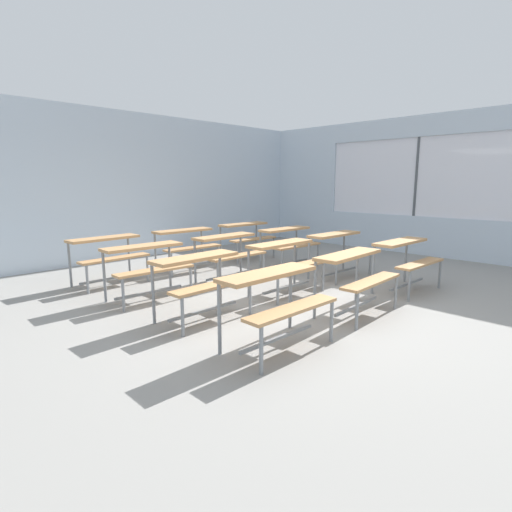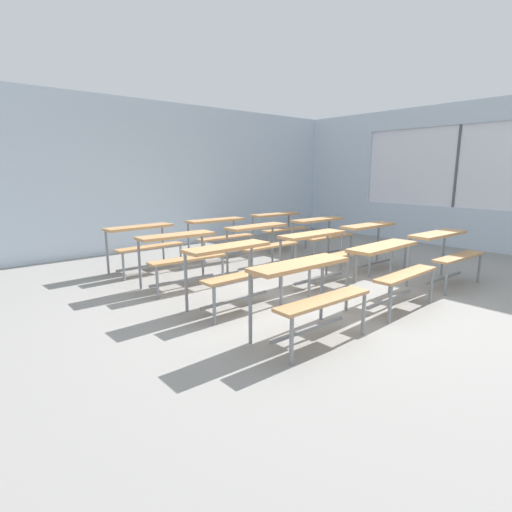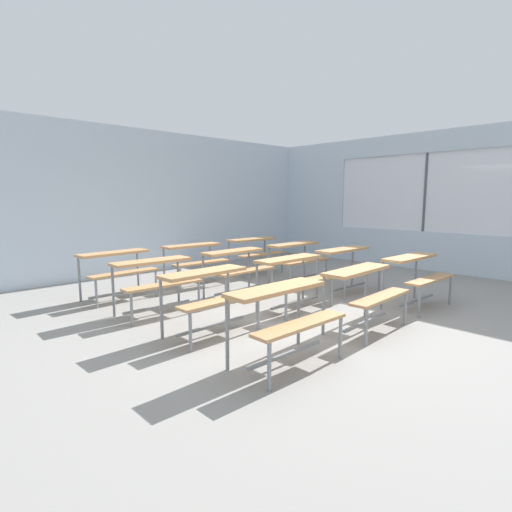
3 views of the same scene
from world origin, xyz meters
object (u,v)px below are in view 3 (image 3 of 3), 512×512
object	(u,v)px
desk_bench_r0c1	(365,284)
desk_bench_r2c0	(156,274)
desk_bench_r3c1	(195,255)
desk_bench_r3c2	(255,247)
desk_bench_r0c2	(417,269)
desk_bench_r1c1	(294,271)
desk_bench_r1c0	(210,287)
desk_bench_r2c1	(237,262)
desk_bench_r3c0	(117,264)
desk_bench_r1c2	(348,260)
desk_bench_r0c0	(284,307)
desk_bench_r2c2	(297,253)

from	to	relation	value
desk_bench_r0c1	desk_bench_r2c0	xyz separation A→B (m)	(-1.47, 2.35, 0.00)
desk_bench_r3c1	desk_bench_r3c2	size ratio (longest dim) A/B	1.00
desk_bench_r0c2	desk_bench_r3c1	xyz separation A→B (m)	(-1.48, 3.45, 0.00)
desk_bench_r2c0	desk_bench_r3c2	world-z (taller)	same
desk_bench_r2c0	desk_bench_r1c1	bearing A→B (deg)	-35.08
desk_bench_r1c0	desk_bench_r1c1	bearing A→B (deg)	-0.91
desk_bench_r0c1	desk_bench_r2c1	xyz separation A→B (m)	(0.00, 2.34, 0.00)
desk_bench_r2c0	desk_bench_r3c0	bearing A→B (deg)	92.47
desk_bench_r3c2	desk_bench_r2c0	bearing A→B (deg)	-156.06
desk_bench_r3c1	desk_bench_r1c2	bearing A→B (deg)	-53.59
desk_bench_r0c0	desk_bench_r1c0	xyz separation A→B (m)	(0.01, 1.18, 0.00)
desk_bench_r0c2	desk_bench_r1c2	bearing A→B (deg)	89.87
desk_bench_r1c1	desk_bench_r1c0	bearing A→B (deg)	-179.46
desk_bench_r1c2	desk_bench_r3c0	size ratio (longest dim) A/B	0.99
desk_bench_r3c2	desk_bench_r1c1	bearing A→B (deg)	-119.05
desk_bench_r1c2	desk_bench_r3c1	size ratio (longest dim) A/B	0.99
desk_bench_r0c2	desk_bench_r3c0	size ratio (longest dim) A/B	0.99
desk_bench_r0c0	desk_bench_r2c0	world-z (taller)	same
desk_bench_r1c0	desk_bench_r1c2	size ratio (longest dim) A/B	1.00
desk_bench_r2c2	desk_bench_r1c1	bearing A→B (deg)	-139.22
desk_bench_r2c0	desk_bench_r0c1	bearing A→B (deg)	-55.91
desk_bench_r1c1	desk_bench_r3c2	world-z (taller)	same
desk_bench_r3c0	desk_bench_r1c0	bearing A→B (deg)	-91.89
desk_bench_r1c2	desk_bench_r2c0	size ratio (longest dim) A/B	1.00
desk_bench_r0c1	desk_bench_r3c0	distance (m)	3.81
desk_bench_r0c1	desk_bench_r2c2	world-z (taller)	same
desk_bench_r2c0	desk_bench_r3c2	distance (m)	3.21
desk_bench_r0c1	desk_bench_r3c1	size ratio (longest dim) A/B	1.00
desk_bench_r0c0	desk_bench_r2c1	size ratio (longest dim) A/B	1.00
desk_bench_r1c2	desk_bench_r2c2	bearing A→B (deg)	92.92
desk_bench_r1c1	desk_bench_r2c0	xyz separation A→B (m)	(-1.55, 1.17, 0.00)
desk_bench_r0c1	desk_bench_r2c0	bearing A→B (deg)	119.65
desk_bench_r0c0	desk_bench_r1c1	distance (m)	1.93
desk_bench_r1c1	desk_bench_r2c2	size ratio (longest dim) A/B	0.99
desk_bench_r1c0	desk_bench_r0c1	bearing A→B (deg)	-40.35
desk_bench_r0c2	desk_bench_r2c2	distance (m)	2.28
desk_bench_r2c0	desk_bench_r2c2	world-z (taller)	same
desk_bench_r1c1	desk_bench_r3c1	xyz separation A→B (m)	(-0.09, 2.30, 0.00)
desk_bench_r0c2	desk_bench_r2c0	xyz separation A→B (m)	(-2.93, 2.32, 0.00)
desk_bench_r0c0	desk_bench_r3c2	size ratio (longest dim) A/B	0.98
desk_bench_r0c1	desk_bench_r3c2	xyz separation A→B (m)	(1.52, 3.50, 0.00)
desk_bench_r1c1	desk_bench_r2c1	distance (m)	1.16
desk_bench_r0c0	desk_bench_r2c2	xyz separation A→B (m)	(2.92, 2.31, 0.00)
desk_bench_r3c1	desk_bench_r3c2	world-z (taller)	same
desk_bench_r2c1	desk_bench_r1c0	bearing A→B (deg)	-141.91
desk_bench_r0c1	desk_bench_r2c0	size ratio (longest dim) A/B	1.00
desk_bench_r1c1	desk_bench_r2c1	size ratio (longest dim) A/B	1.00
desk_bench_r0c2	desk_bench_r1c1	xyz separation A→B (m)	(-1.39, 1.15, 0.00)
desk_bench_r0c1	desk_bench_r2c2	distance (m)	2.74
desk_bench_r3c1	desk_bench_r0c1	bearing A→B (deg)	-86.99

